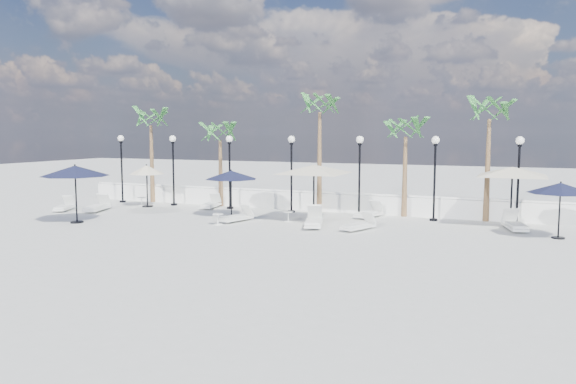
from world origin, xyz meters
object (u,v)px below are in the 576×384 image
at_px(parasol_navy_mid, 231,175).
at_px(lounger_4, 359,225).
at_px(lounger_1, 64,207).
at_px(parasol_cream_sq_a, 314,165).
at_px(lounger_5, 369,213).
at_px(lounger_7, 515,224).
at_px(lounger_3, 236,217).
at_px(lounger_0, 97,206).
at_px(lounger_2, 211,204).
at_px(lounger_6, 314,221).
at_px(parasol_cream_small, 147,170).
at_px(parasol_navy_right, 561,188).
at_px(parasol_navy_left, 75,171).
at_px(parasol_cream_sq_b, 513,167).

bearing_deg(parasol_navy_mid, lounger_4, -10.88).
bearing_deg(lounger_1, parasol_cream_sq_a, -17.51).
bearing_deg(lounger_5, lounger_7, 6.59).
height_order(lounger_3, lounger_5, lounger_5).
xyz_separation_m(lounger_5, parasol_navy_mid, (-6.14, -2.18, 1.75)).
relative_size(lounger_0, parasol_cream_sq_a, 0.37).
relative_size(lounger_2, lounger_6, 0.85).
relative_size(lounger_4, parasol_cream_small, 0.79).
relative_size(lounger_5, parasol_navy_right, 0.79).
relative_size(lounger_3, parasol_navy_left, 0.62).
height_order(lounger_5, lounger_6, lounger_6).
bearing_deg(parasol_navy_mid, parasol_navy_left, -142.08).
xyz_separation_m(lounger_7, parasol_navy_right, (1.55, -1.24, 1.67)).
relative_size(lounger_3, lounger_5, 0.96).
relative_size(lounger_7, parasol_navy_mid, 0.82).
bearing_deg(lounger_3, lounger_0, -165.53).
distance_m(lounger_0, parasol_cream_sq_a, 11.58).
distance_m(parasol_navy_mid, parasol_navy_right, 14.08).
xyz_separation_m(lounger_2, lounger_3, (3.34, -3.43, -0.00)).
height_order(parasol_navy_mid, parasol_cream_small, parasol_cream_small).
height_order(lounger_6, parasol_cream_sq_a, parasol_cream_sq_a).
height_order(lounger_1, parasol_cream_small, parasol_cream_small).
distance_m(lounger_1, parasol_cream_sq_a, 13.31).
xyz_separation_m(lounger_1, lounger_5, (15.01, 3.72, 0.01)).
xyz_separation_m(lounger_0, lounger_3, (8.09, -0.19, -0.03)).
bearing_deg(lounger_0, parasol_navy_left, -78.36).
distance_m(lounger_1, parasol_cream_sq_b, 21.65).
distance_m(parasol_navy_left, parasol_cream_sq_a, 10.56).
height_order(lounger_3, lounger_4, lounger_3).
height_order(lounger_0, parasol_cream_small, parasol_cream_small).
relative_size(lounger_0, lounger_7, 1.02).
height_order(parasol_navy_right, parasol_cream_sq_a, parasol_cream_sq_a).
relative_size(lounger_1, lounger_7, 0.88).
bearing_deg(lounger_1, lounger_7, -17.60).
relative_size(lounger_2, lounger_4, 1.02).
bearing_deg(lounger_7, lounger_2, 160.93).
height_order(lounger_3, parasol_navy_right, parasol_navy_right).
xyz_separation_m(lounger_5, lounger_7, (6.39, -1.02, 0.02)).
relative_size(lounger_5, lounger_7, 0.93).
distance_m(parasol_navy_mid, parasol_cream_sq_a, 4.17).
distance_m(lounger_2, lounger_4, 9.65).
bearing_deg(lounger_1, lounger_3, -23.14).
relative_size(lounger_1, parasol_cream_sq_a, 0.32).
height_order(lounger_4, parasol_navy_right, parasol_navy_right).
bearing_deg(lounger_1, lounger_4, -23.81).
bearing_deg(parasol_cream_sq_a, lounger_0, -173.97).
bearing_deg(lounger_7, lounger_1, 172.01).
relative_size(lounger_6, parasol_navy_right, 0.90).
height_order(lounger_1, parasol_navy_left, parasol_navy_left).
height_order(lounger_4, parasol_cream_sq_a, parasol_cream_sq_a).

